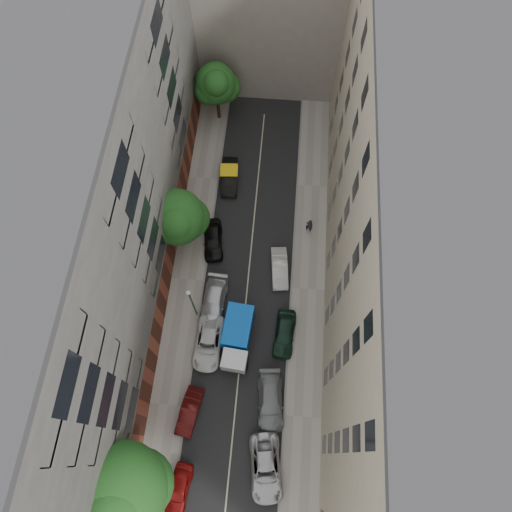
# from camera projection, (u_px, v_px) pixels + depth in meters

# --- Properties ---
(ground) EXTENTS (120.00, 120.00, 0.00)m
(ground) POSITION_uv_depth(u_px,v_px,m) (248.00, 285.00, 41.59)
(ground) COLOR #4C4C49
(ground) RESTS_ON ground
(road_surface) EXTENTS (8.00, 44.00, 0.02)m
(road_surface) POSITION_uv_depth(u_px,v_px,m) (248.00, 285.00, 41.58)
(road_surface) COLOR black
(road_surface) RESTS_ON ground
(sidewalk_left) EXTENTS (3.00, 44.00, 0.15)m
(sidewalk_left) POSITION_uv_depth(u_px,v_px,m) (188.00, 280.00, 41.71)
(sidewalk_left) COLOR gray
(sidewalk_left) RESTS_ON ground
(sidewalk_right) EXTENTS (3.00, 44.00, 0.15)m
(sidewalk_right) POSITION_uv_depth(u_px,v_px,m) (308.00, 289.00, 41.33)
(sidewalk_right) COLOR gray
(sidewalk_right) RESTS_ON ground
(building_left) EXTENTS (8.00, 44.00, 20.00)m
(building_left) POSITION_uv_depth(u_px,v_px,m) (93.00, 224.00, 32.82)
(building_left) COLOR #4B4846
(building_left) RESTS_ON ground
(building_right) EXTENTS (8.00, 44.00, 20.00)m
(building_right) POSITION_uv_depth(u_px,v_px,m) (401.00, 248.00, 32.06)
(building_right) COLOR tan
(building_right) RESTS_ON ground
(tarp_truck) EXTENTS (2.57, 5.59, 2.51)m
(tarp_truck) POSITION_uv_depth(u_px,v_px,m) (237.00, 337.00, 38.22)
(tarp_truck) COLOR black
(tarp_truck) RESTS_ON ground
(car_left_0) EXTENTS (1.97, 3.90, 1.28)m
(car_left_0) POSITION_uv_depth(u_px,v_px,m) (179.00, 489.00, 34.28)
(car_left_0) COLOR maroon
(car_left_0) RESTS_ON ground
(car_left_1) EXTENTS (2.03, 4.10, 1.29)m
(car_left_1) POSITION_uv_depth(u_px,v_px,m) (190.00, 411.00, 36.53)
(car_left_1) COLOR #4A0E0E
(car_left_1) RESTS_ON ground
(car_left_2) EXTENTS (2.42, 4.99, 1.37)m
(car_left_2) POSITION_uv_depth(u_px,v_px,m) (208.00, 343.00, 38.72)
(car_left_2) COLOR silver
(car_left_2) RESTS_ON ground
(car_left_3) EXTENTS (2.41, 5.23, 1.48)m
(car_left_3) POSITION_uv_depth(u_px,v_px,m) (213.00, 303.00, 40.12)
(car_left_3) COLOR silver
(car_left_3) RESTS_ON ground
(car_left_4) EXTENTS (2.39, 4.58, 1.49)m
(car_left_4) POSITION_uv_depth(u_px,v_px,m) (213.00, 240.00, 42.60)
(car_left_4) COLOR black
(car_left_4) RESTS_ON ground
(car_left_5) EXTENTS (1.84, 4.51, 1.46)m
(car_left_5) POSITION_uv_depth(u_px,v_px,m) (230.00, 177.00, 45.45)
(car_left_5) COLOR black
(car_left_5) RESTS_ON ground
(car_right_0) EXTENTS (3.09, 5.40, 1.42)m
(car_right_0) POSITION_uv_depth(u_px,v_px,m) (266.00, 468.00, 34.80)
(car_right_0) COLOR #B6B6BB
(car_right_0) RESTS_ON ground
(car_right_1) EXTENTS (2.51, 5.15, 1.44)m
(car_right_1) POSITION_uv_depth(u_px,v_px,m) (270.00, 401.00, 36.77)
(car_right_1) COLOR gray
(car_right_1) RESTS_ON ground
(car_right_2) EXTENTS (2.03, 4.44, 1.47)m
(car_right_2) POSITION_uv_depth(u_px,v_px,m) (284.00, 334.00, 39.00)
(car_right_2) COLOR black
(car_right_2) RESTS_ON ground
(car_right_3) EXTENTS (1.88, 4.19, 1.34)m
(car_right_3) POSITION_uv_depth(u_px,v_px,m) (280.00, 268.00, 41.52)
(car_right_3) COLOR silver
(car_right_3) RESTS_ON ground
(tree_near) EXTENTS (6.27, 6.13, 9.96)m
(tree_near) POSITION_uv_depth(u_px,v_px,m) (121.00, 493.00, 28.77)
(tree_near) COLOR #382619
(tree_near) RESTS_ON sidewalk_left
(tree_mid) EXTENTS (5.23, 4.95, 6.99)m
(tree_mid) POSITION_uv_depth(u_px,v_px,m) (178.00, 219.00, 39.19)
(tree_mid) COLOR #382619
(tree_mid) RESTS_ON sidewalk_left
(tree_far) EXTENTS (4.54, 4.14, 6.98)m
(tree_far) POSITION_uv_depth(u_px,v_px,m) (217.00, 85.00, 44.93)
(tree_far) COLOR #382619
(tree_far) RESTS_ON sidewalk_left
(lamp_post) EXTENTS (0.36, 0.36, 5.88)m
(lamp_post) POSITION_uv_depth(u_px,v_px,m) (192.00, 301.00, 36.95)
(lamp_post) COLOR #164E22
(lamp_post) RESTS_ON sidewalk_left
(pedestrian) EXTENTS (0.80, 0.64, 1.90)m
(pedestrian) POSITION_uv_depth(u_px,v_px,m) (309.00, 226.00, 42.81)
(pedestrian) COLOR black
(pedestrian) RESTS_ON sidewalk_right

